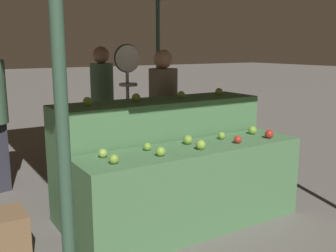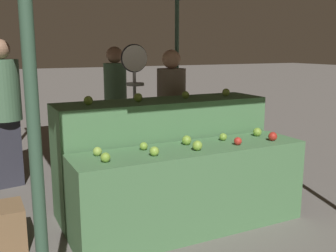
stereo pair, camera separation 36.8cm
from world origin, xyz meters
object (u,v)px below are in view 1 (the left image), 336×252
at_px(wooden_crate_side, 2,236).
at_px(person_customer_right, 102,99).
at_px(produce_scale, 128,85).
at_px(person_vendor_at_scale, 163,109).

bearing_deg(wooden_crate_side, person_customer_right, 46.76).
bearing_deg(produce_scale, person_vendor_at_scale, -1.56).
distance_m(person_vendor_at_scale, wooden_crate_side, 2.21).
height_order(produce_scale, person_vendor_at_scale, produce_scale).
distance_m(produce_scale, wooden_crate_side, 1.98).
distance_m(produce_scale, person_vendor_at_scale, 0.54).
height_order(person_customer_right, wooden_crate_side, person_customer_right).
xyz_separation_m(person_vendor_at_scale, person_customer_right, (-0.34, 0.99, 0.04)).
height_order(person_vendor_at_scale, wooden_crate_side, person_vendor_at_scale).
relative_size(person_vendor_at_scale, person_customer_right, 0.98).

